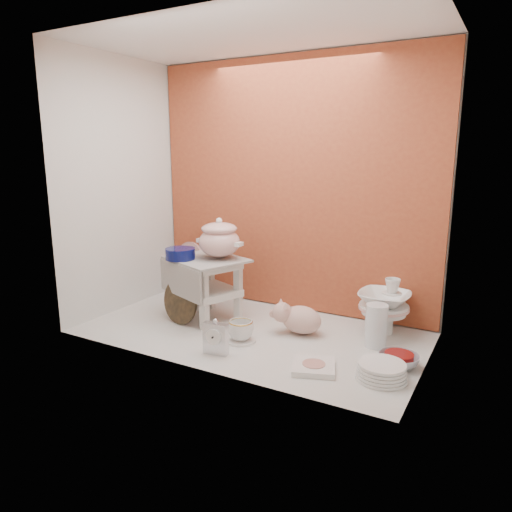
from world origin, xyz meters
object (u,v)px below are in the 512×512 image
at_px(dinner_plate_stack, 382,371).
at_px(crystal_bowl, 399,360).
at_px(step_stool, 207,288).
at_px(soup_tureen, 219,238).
at_px(plush_pig, 302,319).
at_px(mantel_clock, 216,337).
at_px(gold_rim_teacup, 241,330).
at_px(porcelain_tower, 384,305).
at_px(floral_platter, 189,269).
at_px(blue_white_vase, 193,286).

xyz_separation_m(dinner_plate_stack, crystal_bowl, (0.04, 0.16, -0.01)).
bearing_deg(dinner_plate_stack, step_stool, 166.24).
bearing_deg(soup_tureen, plush_pig, 0.13).
distance_m(mantel_clock, gold_rim_teacup, 0.19).
bearing_deg(crystal_bowl, porcelain_tower, 114.53).
relative_size(step_stool, floral_platter, 1.13).
xyz_separation_m(soup_tureen, blue_white_vase, (-0.31, 0.15, -0.36)).
relative_size(mantel_clock, plush_pig, 0.64).
bearing_deg(mantel_clock, gold_rim_teacup, 74.61).
relative_size(blue_white_vase, dinner_plate_stack, 1.02).
bearing_deg(plush_pig, floral_platter, 163.41).
bearing_deg(plush_pig, blue_white_vase, 168.41).
relative_size(step_stool, blue_white_vase, 1.86).
distance_m(blue_white_vase, mantel_clock, 0.82).
bearing_deg(porcelain_tower, gold_rim_teacup, -141.77).
bearing_deg(porcelain_tower, step_stool, -164.39).
distance_m(dinner_plate_stack, crystal_bowl, 0.17).
xyz_separation_m(blue_white_vase, gold_rim_teacup, (0.60, -0.40, -0.05)).
xyz_separation_m(crystal_bowl, porcelain_tower, (-0.17, 0.37, 0.13)).
bearing_deg(crystal_bowl, soup_tureen, 172.45).
distance_m(plush_pig, porcelain_tower, 0.45).
bearing_deg(porcelain_tower, floral_platter, 178.73).
xyz_separation_m(plush_pig, porcelain_tower, (0.37, 0.23, 0.07)).
bearing_deg(crystal_bowl, step_stool, 174.68).
bearing_deg(porcelain_tower, mantel_clock, -133.42).
bearing_deg(blue_white_vase, soup_tureen, -26.24).
height_order(soup_tureen, porcelain_tower, soup_tureen).
distance_m(blue_white_vase, plush_pig, 0.84).
relative_size(soup_tureen, crystal_bowl, 1.52).
relative_size(soup_tureen, mantel_clock, 1.56).
height_order(plush_pig, crystal_bowl, plush_pig).
bearing_deg(floral_platter, porcelain_tower, -1.27).
bearing_deg(gold_rim_teacup, blue_white_vase, 146.24).
bearing_deg(dinner_plate_stack, soup_tureen, 163.54).
distance_m(soup_tureen, porcelain_tower, 0.97).
bearing_deg(floral_platter, dinner_plate_stack, -21.25).
distance_m(floral_platter, plush_pig, 0.98).
xyz_separation_m(blue_white_vase, plush_pig, (0.83, -0.15, -0.03)).
height_order(soup_tureen, gold_rim_teacup, soup_tureen).
relative_size(blue_white_vase, mantel_clock, 1.27).
height_order(step_stool, mantel_clock, step_stool).
xyz_separation_m(floral_platter, dinner_plate_stack, (1.45, -0.56, -0.15)).
xyz_separation_m(floral_platter, porcelain_tower, (1.31, -0.03, -0.03)).
distance_m(plush_pig, crystal_bowl, 0.56).
xyz_separation_m(mantel_clock, dinner_plate_stack, (0.76, 0.13, -0.05)).
distance_m(gold_rim_teacup, crystal_bowl, 0.78).
xyz_separation_m(plush_pig, crystal_bowl, (0.54, -0.14, -0.05)).
height_order(mantel_clock, plush_pig, mantel_clock).
xyz_separation_m(soup_tureen, mantel_clock, (0.26, -0.43, -0.39)).
distance_m(step_stool, plush_pig, 0.59).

